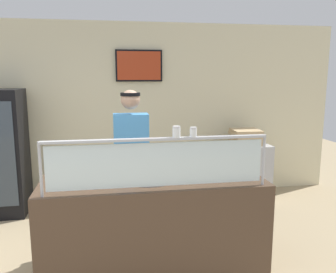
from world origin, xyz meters
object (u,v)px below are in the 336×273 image
(pepper_flake_shaker, at_px, (193,133))
(drink_fridge, at_px, (0,153))
(pizza_tray, at_px, (150,178))
(worker_figure, at_px, (132,158))
(pizza_server, at_px, (146,177))
(parmesan_shaker, at_px, (176,132))
(pizza_box_stack, at_px, (246,137))

(pepper_flake_shaker, distance_m, drink_fridge, 3.13)
(pizza_tray, height_order, pepper_flake_shaker, pepper_flake_shaker)
(pepper_flake_shaker, distance_m, worker_figure, 1.16)
(worker_figure, height_order, drink_fridge, worker_figure)
(pizza_tray, xyz_separation_m, pizza_server, (-0.04, -0.02, 0.02))
(pizza_tray, height_order, parmesan_shaker, parmesan_shaker)
(pizza_server, distance_m, pepper_flake_shaker, 0.65)
(pizza_tray, bearing_deg, pizza_server, -154.00)
(pizza_server, relative_size, drink_fridge, 0.16)
(worker_figure, xyz_separation_m, pizza_box_stack, (1.81, 1.15, -0.02))
(pizza_server, relative_size, pepper_flake_shaker, 3.36)
(pizza_server, xyz_separation_m, pizza_box_stack, (1.73, 1.84, -0.00))
(parmesan_shaker, relative_size, pepper_flake_shaker, 1.15)
(pizza_server, bearing_deg, pepper_flake_shaker, -24.27)
(pizza_tray, bearing_deg, pizza_box_stack, 47.17)
(drink_fridge, bearing_deg, parmesan_shaker, -46.80)
(pizza_server, distance_m, pizza_box_stack, 2.52)
(pizza_server, xyz_separation_m, pepper_flake_shaker, (0.38, -0.28, 0.45))
(drink_fridge, bearing_deg, worker_figure, -34.67)
(pizza_box_stack, bearing_deg, drink_fridge, 179.29)
(pizza_tray, distance_m, pizza_box_stack, 2.48)
(pepper_flake_shaker, xyz_separation_m, pizza_box_stack, (1.35, 2.12, -0.45))
(pizza_box_stack, bearing_deg, parmesan_shaker, -125.14)
(parmesan_shaker, bearing_deg, worker_figure, 107.72)
(worker_figure, relative_size, drink_fridge, 1.02)
(pizza_tray, relative_size, pizza_server, 1.57)
(drink_fridge, bearing_deg, pizza_tray, -45.30)
(pizza_server, bearing_deg, worker_figure, 109.25)
(drink_fridge, bearing_deg, pizza_server, -46.25)
(pizza_tray, relative_size, pizza_box_stack, 0.98)
(parmesan_shaker, distance_m, pizza_box_stack, 2.64)
(pizza_tray, relative_size, drink_fridge, 0.25)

